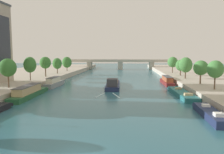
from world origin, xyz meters
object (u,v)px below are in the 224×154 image
(barge_midriver, at_px, (113,84))
(tree_left_nearest, at_px, (8,68))
(tree_left_past_mid, at_px, (67,62))
(tree_left_distant, at_px, (57,64))
(moored_boat_left_upstream, at_px, (54,83))
(tree_left_midway, at_px, (30,65))
(tree_left_far, at_px, (45,63))
(bridge_far, at_px, (120,63))
(tree_right_midway, at_px, (201,68))
(tree_right_end_of_row, at_px, (186,65))
(tree_right_by_lamp, at_px, (215,69))
(moored_boat_right_gap_after, at_px, (182,94))
(moored_boat_right_near, at_px, (167,81))
(moored_boat_left_far, at_px, (29,92))
(moored_boat_right_far, at_px, (210,114))
(tree_right_nearest, at_px, (181,65))
(tree_right_far, at_px, (173,62))

(barge_midriver, bearing_deg, tree_left_nearest, -148.50)
(tree_left_past_mid, bearing_deg, tree_left_distant, -90.74)
(moored_boat_left_upstream, relative_size, tree_left_midway, 1.75)
(tree_left_far, height_order, bridge_far, tree_left_far)
(tree_left_far, distance_m, tree_right_midway, 48.75)
(tree_left_far, distance_m, tree_right_end_of_row, 45.77)
(tree_left_nearest, bearing_deg, tree_right_end_of_row, 25.80)
(tree_right_by_lamp, bearing_deg, tree_left_past_mid, 133.39)
(barge_midriver, relative_size, moored_boat_right_gap_after, 1.09)
(moored_boat_right_near, xyz_separation_m, tree_left_midway, (-40.27, -7.82, 5.25))
(moored_boat_left_far, height_order, moored_boat_right_far, moored_boat_left_far)
(barge_midriver, relative_size, tree_right_end_of_row, 2.81)
(tree_right_midway, height_order, tree_right_nearest, tree_right_midway)
(moored_boat_left_upstream, bearing_deg, moored_boat_left_far, -91.47)
(moored_boat_left_upstream, relative_size, tree_right_far, 1.85)
(tree_left_distant, relative_size, tree_right_midway, 1.00)
(tree_left_nearest, xyz_separation_m, tree_right_end_of_row, (45.01, 21.76, -0.32))
(moored_boat_right_far, xyz_separation_m, tree_right_nearest, (6.32, 46.58, 4.84))
(tree_left_distant, distance_m, tree_right_midway, 53.41)
(moored_boat_right_near, height_order, tree_right_far, tree_right_far)
(tree_right_by_lamp, height_order, tree_right_end_of_row, tree_right_end_of_row)
(moored_boat_left_upstream, bearing_deg, moored_boat_right_gap_after, -19.24)
(moored_boat_right_gap_after, bearing_deg, tree_left_midway, 164.57)
(barge_midriver, height_order, tree_right_nearest, tree_right_nearest)
(moored_boat_left_far, bearing_deg, tree_left_distant, 98.84)
(moored_boat_left_upstream, height_order, tree_left_past_mid, tree_left_past_mid)
(moored_boat_right_far, relative_size, tree_right_by_lamp, 1.91)
(tree_left_far, relative_size, tree_right_far, 1.04)
(barge_midriver, relative_size, tree_left_nearest, 2.79)
(tree_left_midway, height_order, tree_right_end_of_row, tree_left_midway)
(tree_right_by_lamp, relative_size, tree_right_end_of_row, 0.95)
(tree_right_midway, bearing_deg, tree_right_end_of_row, 92.92)
(barge_midriver, relative_size, tree_right_far, 2.87)
(tree_right_midway, relative_size, bridge_far, 0.10)
(tree_left_past_mid, bearing_deg, bridge_far, 57.71)
(tree_left_nearest, bearing_deg, tree_left_midway, 94.00)
(tree_right_far, relative_size, bridge_far, 0.10)
(tree_left_midway, bearing_deg, tree_left_distant, 88.75)
(tree_right_end_of_row, bearing_deg, tree_left_midway, -169.68)
(moored_boat_right_far, relative_size, tree_left_nearest, 1.81)
(tree_left_past_mid, height_order, tree_right_by_lamp, tree_left_past_mid)
(tree_left_midway, distance_m, tree_left_past_mid, 36.21)
(moored_boat_right_gap_after, height_order, tree_right_far, tree_right_far)
(tree_left_distant, relative_size, tree_right_end_of_row, 0.91)
(tree_right_end_of_row, height_order, tree_right_far, tree_right_end_of_row)
(barge_midriver, bearing_deg, tree_right_nearest, 37.56)
(moored_boat_left_upstream, distance_m, moored_boat_right_far, 44.34)
(tree_left_nearest, xyz_separation_m, tree_right_nearest, (45.82, 31.65, -0.92))
(moored_boat_right_gap_after, distance_m, tree_right_nearest, 30.48)
(tree_left_distant, distance_m, tree_left_past_mid, 13.21)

